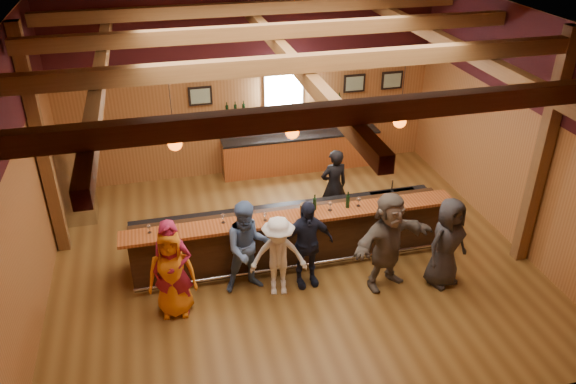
% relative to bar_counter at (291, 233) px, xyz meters
% --- Properties ---
extents(room, '(9.04, 9.00, 4.52)m').
position_rel_bar_counter_xyz_m(room, '(-0.02, -0.09, 2.69)').
color(room, brown).
rests_on(room, ground).
extents(bar_counter, '(6.30, 1.07, 1.11)m').
position_rel_bar_counter_xyz_m(bar_counter, '(0.00, 0.00, 0.00)').
color(bar_counter, black).
rests_on(bar_counter, ground).
extents(back_bar_cabinet, '(4.00, 0.52, 0.95)m').
position_rel_bar_counter_xyz_m(back_bar_cabinet, '(1.18, 3.57, -0.05)').
color(back_bar_cabinet, brown).
rests_on(back_bar_cabinet, ground).
extents(window, '(0.95, 0.09, 0.95)m').
position_rel_bar_counter_xyz_m(window, '(0.78, 3.80, 1.53)').
color(window, silver).
rests_on(window, room).
extents(framed_pictures, '(5.35, 0.05, 0.45)m').
position_rel_bar_counter_xyz_m(framed_pictures, '(1.65, 3.79, 1.58)').
color(framed_pictures, black).
rests_on(framed_pictures, room).
extents(wine_shelves, '(3.00, 0.18, 0.30)m').
position_rel_bar_counter_xyz_m(wine_shelves, '(0.78, 3.73, 1.10)').
color(wine_shelves, brown).
rests_on(wine_shelves, room).
extents(pendant_lights, '(4.24, 0.24, 1.37)m').
position_rel_bar_counter_xyz_m(pendant_lights, '(-0.02, -0.15, 2.19)').
color(pendant_lights, black).
rests_on(pendant_lights, room).
extents(stainless_fridge, '(0.70, 0.70, 1.80)m').
position_rel_bar_counter_xyz_m(stainless_fridge, '(-4.12, 2.45, 0.38)').
color(stainless_fridge, silver).
rests_on(stainless_fridge, ground).
extents(customer_orange, '(0.86, 0.62, 1.65)m').
position_rel_bar_counter_xyz_m(customer_orange, '(-2.32, -1.13, 0.30)').
color(customer_orange, orange).
rests_on(customer_orange, ground).
extents(customer_redvest, '(0.74, 0.57, 1.81)m').
position_rel_bar_counter_xyz_m(customer_redvest, '(-2.30, -1.15, 0.38)').
color(customer_redvest, '#A01D40').
rests_on(customer_redvest, ground).
extents(customer_denim, '(0.89, 0.71, 1.78)m').
position_rel_bar_counter_xyz_m(customer_denim, '(-0.97, -0.80, 0.37)').
color(customer_denim, '#5474A9').
rests_on(customer_denim, ground).
extents(customer_white, '(1.08, 0.73, 1.55)m').
position_rel_bar_counter_xyz_m(customer_white, '(-0.49, -1.05, 0.25)').
color(customer_white, white).
rests_on(customer_white, ground).
extents(customer_navy, '(1.03, 0.47, 1.72)m').
position_rel_bar_counter_xyz_m(customer_navy, '(0.05, -0.91, 0.34)').
color(customer_navy, '#1A1F35').
rests_on(customer_navy, ground).
extents(customer_brown, '(1.83, 1.08, 1.88)m').
position_rel_bar_counter_xyz_m(customer_brown, '(1.45, -1.28, 0.42)').
color(customer_brown, '#62584E').
rests_on(customer_brown, ground).
extents(customer_dark, '(0.98, 0.80, 1.74)m').
position_rel_bar_counter_xyz_m(customer_dark, '(2.49, -1.49, 0.35)').
color(customer_dark, '#2B2A2D').
rests_on(customer_dark, ground).
extents(bartender, '(0.65, 0.47, 1.66)m').
position_rel_bar_counter_xyz_m(bartender, '(1.22, 1.08, 0.31)').
color(bartender, black).
rests_on(bartender, ground).
extents(ice_bucket, '(0.19, 0.19, 0.21)m').
position_rel_bar_counter_xyz_m(ice_bucket, '(0.19, -0.33, 0.69)').
color(ice_bucket, brown).
rests_on(ice_bucket, bar_counter).
extents(bottle_a, '(0.07, 0.07, 0.31)m').
position_rel_bar_counter_xyz_m(bottle_a, '(0.41, -0.20, 0.71)').
color(bottle_a, black).
rests_on(bottle_a, bar_counter).
extents(bottle_b, '(0.07, 0.07, 0.33)m').
position_rel_bar_counter_xyz_m(bottle_b, '(1.03, -0.28, 0.72)').
color(bottle_b, black).
rests_on(bottle_b, bar_counter).
extents(glass_a, '(0.07, 0.07, 0.17)m').
position_rel_bar_counter_xyz_m(glass_a, '(-2.62, -0.26, 0.71)').
color(glass_a, silver).
rests_on(glass_a, bar_counter).
extents(glass_b, '(0.07, 0.07, 0.16)m').
position_rel_bar_counter_xyz_m(glass_b, '(-2.24, -0.34, 0.70)').
color(glass_b, silver).
rests_on(glass_b, bar_counter).
extents(glass_c, '(0.08, 0.08, 0.19)m').
position_rel_bar_counter_xyz_m(glass_c, '(-1.32, -0.25, 0.72)').
color(glass_c, silver).
rests_on(glass_c, bar_counter).
extents(glass_d, '(0.08, 0.08, 0.18)m').
position_rel_bar_counter_xyz_m(glass_d, '(-0.99, -0.43, 0.72)').
color(glass_d, silver).
rests_on(glass_d, bar_counter).
extents(glass_e, '(0.08, 0.08, 0.17)m').
position_rel_bar_counter_xyz_m(glass_e, '(-0.57, -0.35, 0.71)').
color(glass_e, silver).
rests_on(glass_e, bar_counter).
extents(glass_f, '(0.09, 0.09, 0.19)m').
position_rel_bar_counter_xyz_m(glass_f, '(0.68, -0.31, 0.73)').
color(glass_f, silver).
rests_on(glass_f, bar_counter).
extents(glass_g, '(0.08, 0.08, 0.19)m').
position_rel_bar_counter_xyz_m(glass_g, '(1.25, -0.28, 0.72)').
color(glass_g, silver).
rests_on(glass_g, bar_counter).
extents(glass_h, '(0.08, 0.08, 0.18)m').
position_rel_bar_counter_xyz_m(glass_h, '(1.87, -0.28, 0.72)').
color(glass_h, silver).
rests_on(glass_h, bar_counter).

